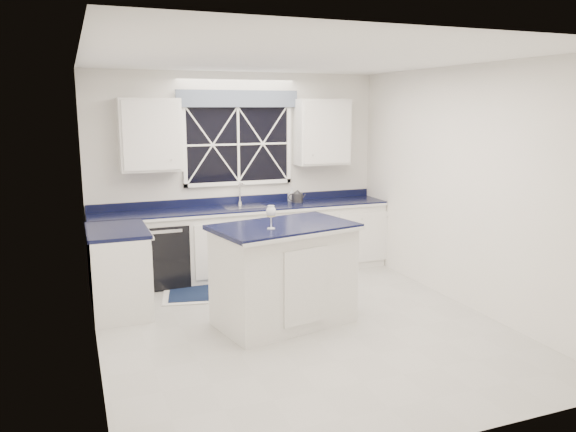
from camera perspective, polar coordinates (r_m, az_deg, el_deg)
name	(u,v)px	position (r m, az deg, el deg)	size (l,w,h in m)	color
ground	(301,326)	(5.96, 1.28, -11.09)	(4.50, 4.50, 0.00)	#AAAAA5
back_wall	(238,174)	(7.70, -5.12, 4.32)	(4.00, 0.10, 2.70)	white
base_cabinets	(224,248)	(7.33, -6.47, -3.20)	(3.99, 1.60, 0.90)	silver
countertop	(245,208)	(7.48, -4.42, 0.80)	(3.98, 0.64, 0.04)	black
dishwasher	(163,253)	(7.35, -12.61, -3.69)	(0.60, 0.58, 0.82)	black
window	(238,138)	(7.61, -5.08, 7.87)	(1.65, 0.09, 1.26)	black
upper_cabinets	(241,133)	(7.49, -4.83, 8.36)	(3.10, 0.34, 0.90)	silver
faucet	(240,193)	(7.63, -4.87, 2.36)	(0.05, 0.20, 0.30)	silver
island	(284,274)	(5.87, -0.44, -5.91)	(1.56, 1.13, 1.06)	silver
rug	(217,292)	(7.00, -7.19, -7.66)	(1.44, 1.05, 0.02)	beige
kettle	(297,196)	(7.79, 0.94, 2.00)	(0.25, 0.18, 0.18)	#2F2F32
wine_glass	(271,213)	(5.51, -1.74, 0.34)	(0.10, 0.10, 0.23)	silver
soap_bottle	(292,194)	(7.91, 0.38, 2.21)	(0.08, 0.08, 0.18)	silver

